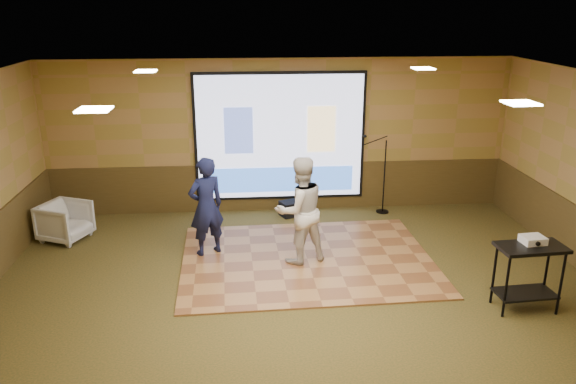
{
  "coord_description": "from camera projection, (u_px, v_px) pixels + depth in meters",
  "views": [
    {
      "loc": [
        -0.75,
        -7.17,
        3.98
      ],
      "look_at": [
        -0.08,
        0.71,
        1.3
      ],
      "focal_mm": 35.0,
      "sensor_mm": 36.0,
      "label": 1
    }
  ],
  "objects": [
    {
      "name": "downlight_nw",
      "position": [
        146.0,
        71.0,
        8.68
      ],
      "size": [
        0.32,
        0.32,
        0.02
      ],
      "primitive_type": "cube",
      "color": "beige",
      "rests_on": "room_shell"
    },
    {
      "name": "wainscot_back",
      "position": [
        280.0,
        187.0,
        11.24
      ],
      "size": [
        9.0,
        0.04,
        0.95
      ],
      "primitive_type": "cube",
      "color": "#483718",
      "rests_on": "ground"
    },
    {
      "name": "mic_stand",
      "position": [
        381.0,
        189.0,
        11.06
      ],
      "size": [
        0.62,
        0.25,
        1.59
      ],
      "rotation": [
        0.0,
        0.0,
        -0.12
      ],
      "color": "black",
      "rests_on": "ground"
    },
    {
      "name": "dance_floor",
      "position": [
        307.0,
        259.0,
        9.12
      ],
      "size": [
        4.09,
        3.16,
        0.03
      ],
      "primitive_type": "cube",
      "rotation": [
        0.0,
        0.0,
        0.02
      ],
      "color": "#9F6B3A",
      "rests_on": "ground"
    },
    {
      "name": "room_shell",
      "position": [
        298.0,
        152.0,
        7.43
      ],
      "size": [
        9.04,
        7.04,
        3.02
      ],
      "color": "#A57C44",
      "rests_on": "ground"
    },
    {
      "name": "projector_screen",
      "position": [
        280.0,
        138.0,
        10.88
      ],
      "size": [
        3.32,
        0.06,
        2.52
      ],
      "color": "black",
      "rests_on": "room_shell"
    },
    {
      "name": "player_left",
      "position": [
        206.0,
        206.0,
        9.07
      ],
      "size": [
        0.71,
        0.63,
        1.64
      ],
      "primitive_type": "imported",
      "rotation": [
        0.0,
        0.0,
        3.63
      ],
      "color": "#13173C",
      "rests_on": "dance_floor"
    },
    {
      "name": "av_table",
      "position": [
        529.0,
        265.0,
        7.48
      ],
      "size": [
        0.89,
        0.47,
        0.93
      ],
      "rotation": [
        0.0,
        0.0,
        0.07
      ],
      "color": "black",
      "rests_on": "ground"
    },
    {
      "name": "ground",
      "position": [
        298.0,
        293.0,
        8.11
      ],
      "size": [
        9.0,
        9.0,
        0.0
      ],
      "primitive_type": "plane",
      "color": "#2B3116",
      "rests_on": "ground"
    },
    {
      "name": "player_right",
      "position": [
        300.0,
        210.0,
        8.78
      ],
      "size": [
        1.01,
        0.9,
        1.72
      ],
      "primitive_type": "imported",
      "rotation": [
        0.0,
        0.0,
        3.5
      ],
      "color": "silver",
      "rests_on": "dance_floor"
    },
    {
      "name": "downlight_ne",
      "position": [
        423.0,
        68.0,
        9.03
      ],
      "size": [
        0.32,
        0.32,
        0.02
      ],
      "primitive_type": "cube",
      "color": "beige",
      "rests_on": "room_shell"
    },
    {
      "name": "banquet_chair",
      "position": [
        65.0,
        221.0,
        9.82
      ],
      "size": [
        0.98,
        0.96,
        0.68
      ],
      "primitive_type": "imported",
      "rotation": [
        0.0,
        0.0,
        1.16
      ],
      "color": "gray",
      "rests_on": "ground"
    },
    {
      "name": "duffel_bag",
      "position": [
        293.0,
        208.0,
        11.01
      ],
      "size": [
        0.55,
        0.47,
        0.29
      ],
      "primitive_type": "cube",
      "rotation": [
        0.0,
        0.0,
        0.41
      ],
      "color": "black",
      "rests_on": "ground"
    },
    {
      "name": "downlight_sw",
      "position": [
        94.0,
        109.0,
        5.56
      ],
      "size": [
        0.32,
        0.32,
        0.02
      ],
      "primitive_type": "cube",
      "color": "beige",
      "rests_on": "room_shell"
    },
    {
      "name": "projector",
      "position": [
        533.0,
        240.0,
        7.46
      ],
      "size": [
        0.32,
        0.27,
        0.1
      ],
      "primitive_type": "cube",
      "rotation": [
        0.0,
        0.0,
        0.09
      ],
      "color": "white",
      "rests_on": "av_table"
    },
    {
      "name": "downlight_se",
      "position": [
        521.0,
        103.0,
        5.92
      ],
      "size": [
        0.32,
        0.32,
        0.02
      ],
      "primitive_type": "cube",
      "color": "beige",
      "rests_on": "room_shell"
    }
  ]
}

